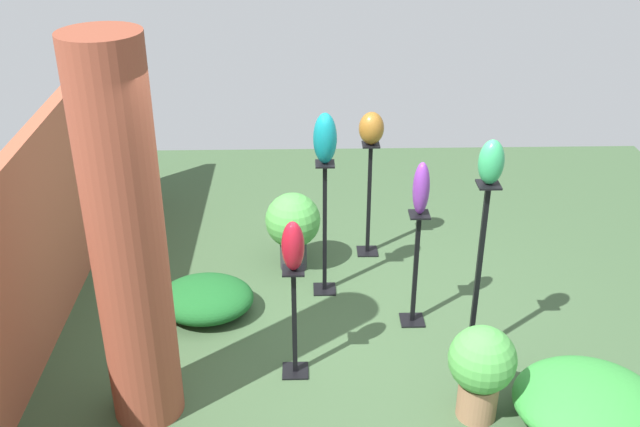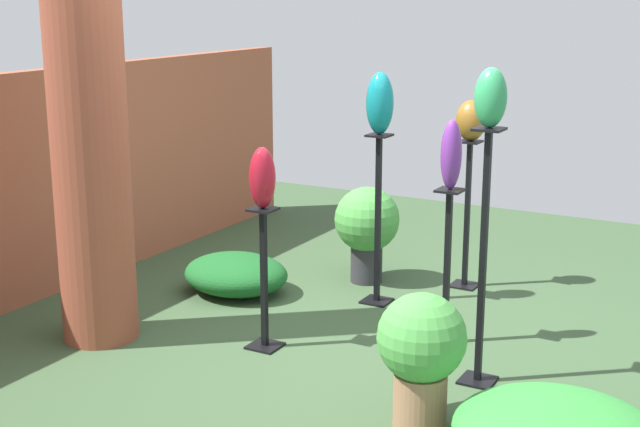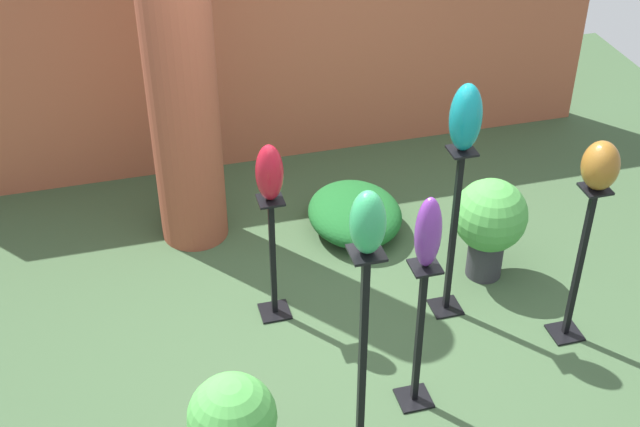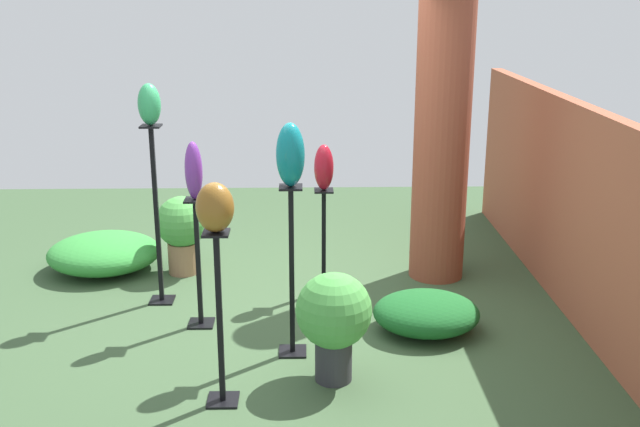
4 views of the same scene
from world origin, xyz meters
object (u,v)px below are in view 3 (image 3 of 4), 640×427
at_px(pedestal_teal, 453,240).
at_px(potted_plant_near_pillar, 233,426).
at_px(pedestal_violet, 419,342).
at_px(pedestal_bronze, 578,271).
at_px(art_vase_violet, 428,233).
at_px(pedestal_jade, 362,377).
at_px(art_vase_jade, 368,222).
at_px(brick_pillar, 180,69).
at_px(art_vase_ruby, 269,173).
at_px(potted_plant_front_right, 490,220).
at_px(pedestal_ruby, 273,264).
at_px(art_vase_teal, 466,118).
at_px(art_vase_bronze, 600,166).

distance_m(pedestal_teal, potted_plant_near_pillar, 1.93).
bearing_deg(pedestal_violet, pedestal_bronze, 13.98).
height_order(pedestal_violet, art_vase_violet, art_vase_violet).
height_order(pedestal_jade, art_vase_jade, art_vase_jade).
height_order(brick_pillar, art_vase_violet, brick_pillar).
distance_m(pedestal_jade, art_vase_ruby, 1.45).
bearing_deg(potted_plant_front_right, pedestal_ruby, -179.12).
bearing_deg(pedestal_ruby, art_vase_teal, -12.88).
bearing_deg(art_vase_teal, brick_pillar, 139.14).
relative_size(art_vase_ruby, potted_plant_near_pillar, 0.53).
bearing_deg(pedestal_teal, brick_pillar, 139.14).
xyz_separation_m(art_vase_violet, potted_plant_front_right, (0.89, 1.01, -0.78)).
relative_size(pedestal_jade, pedestal_ruby, 1.63).
distance_m(pedestal_violet, art_vase_ruby, 1.34).
height_order(brick_pillar, art_vase_ruby, brick_pillar).
distance_m(pedestal_violet, art_vase_bronze, 1.45).
bearing_deg(pedestal_violet, pedestal_jade, -140.16).
height_order(pedestal_jade, art_vase_bronze, pedestal_jade).
bearing_deg(pedestal_ruby, pedestal_jade, -83.06).
distance_m(art_vase_bronze, potted_plant_near_pillar, 2.52).
bearing_deg(pedestal_violet, pedestal_teal, 55.92).
relative_size(pedestal_violet, art_vase_ruby, 2.67).
height_order(art_vase_violet, art_vase_jade, art_vase_jade).
bearing_deg(art_vase_bronze, pedestal_ruby, 158.70).
bearing_deg(pedestal_ruby, art_vase_violet, -57.17).
distance_m(pedestal_ruby, art_vase_jade, 1.87).
height_order(pedestal_ruby, pedestal_teal, pedestal_teal).
relative_size(art_vase_violet, potted_plant_front_right, 0.58).
bearing_deg(potted_plant_near_pillar, pedestal_jade, -7.50).
relative_size(art_vase_ruby, art_vase_teal, 0.88).
relative_size(pedestal_ruby, art_vase_violet, 2.10).
xyz_separation_m(pedestal_ruby, potted_plant_front_right, (1.53, 0.02, 0.05)).
bearing_deg(potted_plant_near_pillar, art_vase_bronze, 14.45).
height_order(pedestal_bronze, potted_plant_near_pillar, pedestal_bronze).
bearing_deg(pedestal_bronze, pedestal_jade, -157.32).
bearing_deg(art_vase_jade, potted_plant_front_right, 45.89).
xyz_separation_m(pedestal_teal, art_vase_violet, (-0.49, -0.73, 0.67)).
bearing_deg(art_vase_bronze, art_vase_teal, 146.39).
xyz_separation_m(art_vase_teal, potted_plant_front_right, (0.40, 0.28, -1.01)).
xyz_separation_m(pedestal_bronze, art_vase_bronze, (0.00, -0.00, 0.78)).
distance_m(art_vase_violet, potted_plant_near_pillar, 1.43).
distance_m(art_vase_teal, potted_plant_front_right, 1.12).
xyz_separation_m(pedestal_violet, pedestal_jade, (-0.47, -0.39, 0.23)).
distance_m(brick_pillar, potted_plant_near_pillar, 2.52).
height_order(pedestal_teal, art_vase_jade, art_vase_jade).
bearing_deg(brick_pillar, pedestal_teal, -40.86).
bearing_deg(art_vase_teal, potted_plant_near_pillar, -147.69).
bearing_deg(pedestal_teal, potted_plant_near_pillar, -147.69).
bearing_deg(art_vase_jade, potted_plant_near_pillar, 172.50).
bearing_deg(pedestal_jade, art_vase_bronze, 22.68).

